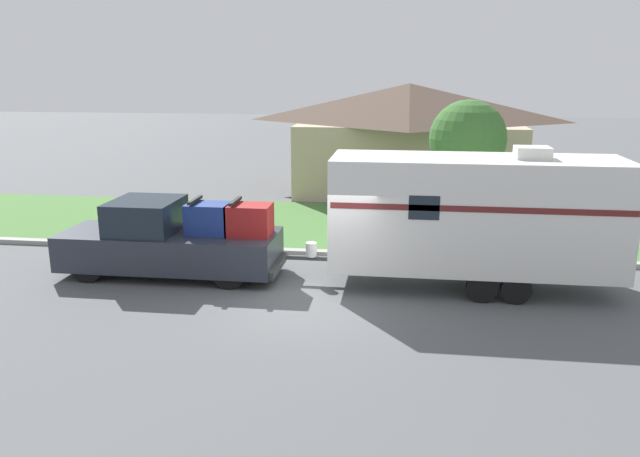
{
  "coord_description": "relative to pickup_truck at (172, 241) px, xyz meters",
  "views": [
    {
      "loc": [
        1.84,
        -13.66,
        5.34
      ],
      "look_at": [
        -0.22,
        1.48,
        1.4
      ],
      "focal_mm": 35.0,
      "sensor_mm": 36.0,
      "label": 1
    }
  ],
  "objects": [
    {
      "name": "lawn_strip",
      "position": [
        4.15,
        5.92,
        -0.91
      ],
      "size": [
        80.0,
        7.0,
        0.03
      ],
      "color": "#477538",
      "rests_on": "ground_plane"
    },
    {
      "name": "mailbox",
      "position": [
        9.18,
        3.4,
        0.11
      ],
      "size": [
        0.48,
        0.2,
        1.35
      ],
      "color": "brown",
      "rests_on": "ground_plane"
    },
    {
      "name": "ground_plane",
      "position": [
        4.15,
        -1.48,
        -0.92
      ],
      "size": [
        120.0,
        120.0,
        0.0
      ],
      "primitive_type": "plane",
      "color": "#515456"
    },
    {
      "name": "house_across_street",
      "position": [
        6.13,
        13.05,
        1.51
      ],
      "size": [
        10.14,
        7.34,
        4.69
      ],
      "color": "tan",
      "rests_on": "ground_plane"
    },
    {
      "name": "travel_trailer",
      "position": [
        7.73,
        -0.0,
        0.98
      ],
      "size": [
        8.16,
        2.21,
        3.56
      ],
      "color": "black",
      "rests_on": "ground_plane"
    },
    {
      "name": "tree_in_yard",
      "position": [
        8.01,
        5.69,
        2.18
      ],
      "size": [
        2.51,
        2.51,
        4.37
      ],
      "color": "brown",
      "rests_on": "ground_plane"
    },
    {
      "name": "pickup_truck",
      "position": [
        0.0,
        0.0,
        0.0
      ],
      "size": [
        5.8,
        2.05,
        2.09
      ],
      "color": "black",
      "rests_on": "ground_plane"
    },
    {
      "name": "curb_strip",
      "position": [
        4.15,
        2.27,
        -0.85
      ],
      "size": [
        80.0,
        0.3,
        0.14
      ],
      "color": "#999993",
      "rests_on": "ground_plane"
    }
  ]
}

